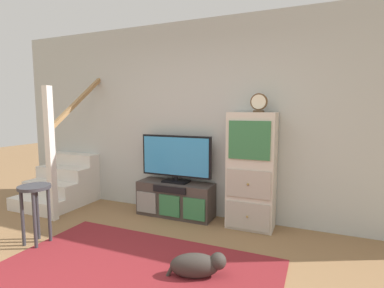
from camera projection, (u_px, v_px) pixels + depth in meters
name	position (u px, v px, depth m)	size (l,w,h in m)	color
back_wall	(203.00, 120.00, 4.17)	(6.40, 0.12, 2.70)	#B2B7B2
area_rug	(126.00, 279.00, 2.62)	(2.60, 1.80, 0.01)	maroon
media_console	(175.00, 199.00, 4.17)	(1.08, 0.38, 0.48)	#423833
television	(176.00, 157.00, 4.12)	(1.04, 0.22, 0.66)	black
side_cabinet	(251.00, 171.00, 3.71)	(0.58, 0.38, 1.46)	beige
desk_clock	(259.00, 103.00, 3.57)	(0.20, 0.08, 0.23)	#4C3823
staircase	(71.00, 178.00, 4.92)	(1.00, 1.36, 2.20)	silver
bar_stool_near	(35.00, 200.00, 3.27)	(0.34, 0.34, 0.66)	#333338
dog	(198.00, 265.00, 2.65)	(0.52, 0.35, 0.23)	#332D28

